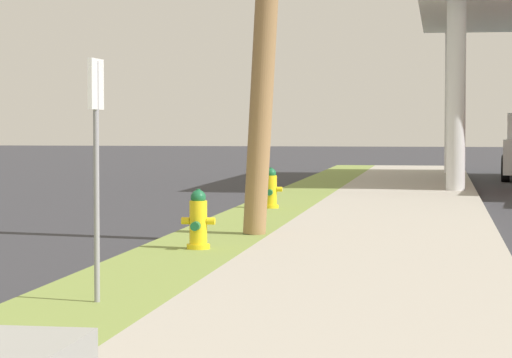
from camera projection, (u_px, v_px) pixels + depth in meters
fire_hydrant_second at (198, 223)px, 14.45m from camera, size 0.42×0.38×0.74m
fire_hydrant_third at (271, 190)px, 21.37m from camera, size 0.42×0.37×0.74m
street_sign_post at (96, 129)px, 10.10m from camera, size 0.05×0.36×2.12m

